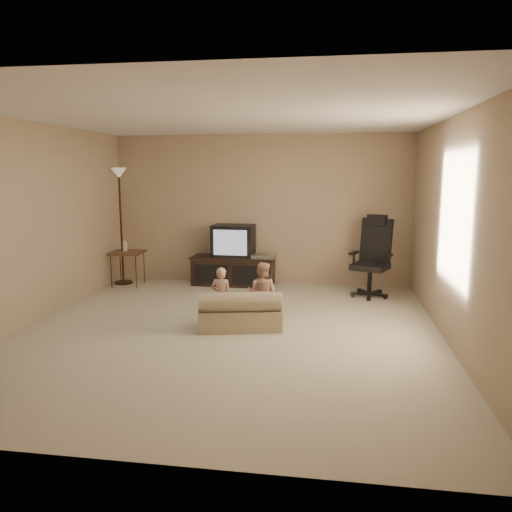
{
  "coord_description": "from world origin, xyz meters",
  "views": [
    {
      "loc": [
        1.2,
        -5.6,
        1.88
      ],
      "look_at": [
        0.25,
        0.6,
        0.82
      ],
      "focal_mm": 35.0,
      "sensor_mm": 36.0,
      "label": 1
    }
  ],
  "objects_px": {
    "office_chair": "(372,267)",
    "toddler_right": "(262,293)",
    "tv_stand": "(234,260)",
    "side_table": "(127,253)",
    "child_sofa": "(240,313)",
    "floor_lamp": "(120,200)",
    "toddler_left": "(221,296)"
  },
  "relations": [
    {
      "from": "office_chair",
      "to": "toddler_right",
      "type": "relative_size",
      "value": 1.57
    },
    {
      "from": "tv_stand",
      "to": "office_chair",
      "type": "distance_m",
      "value": 2.28
    },
    {
      "from": "side_table",
      "to": "toddler_right",
      "type": "xyz_separation_m",
      "value": [
        2.52,
        -1.79,
        -0.16
      ]
    },
    {
      "from": "tv_stand",
      "to": "child_sofa",
      "type": "height_order",
      "value": "tv_stand"
    },
    {
      "from": "tv_stand",
      "to": "floor_lamp",
      "type": "distance_m",
      "value": 2.14
    },
    {
      "from": "side_table",
      "to": "child_sofa",
      "type": "relative_size",
      "value": 0.72
    },
    {
      "from": "side_table",
      "to": "child_sofa",
      "type": "height_order",
      "value": "side_table"
    },
    {
      "from": "floor_lamp",
      "to": "child_sofa",
      "type": "bearing_deg",
      "value": -41.65
    },
    {
      "from": "toddler_right",
      "to": "child_sofa",
      "type": "bearing_deg",
      "value": 53.02
    },
    {
      "from": "office_chair",
      "to": "child_sofa",
      "type": "xyz_separation_m",
      "value": [
        -1.7,
        -1.91,
        -0.25
      ]
    },
    {
      "from": "tv_stand",
      "to": "child_sofa",
      "type": "xyz_separation_m",
      "value": [
        0.54,
        -2.35,
        -0.22
      ]
    },
    {
      "from": "child_sofa",
      "to": "floor_lamp",
      "type": "bearing_deg",
      "value": 125.94
    },
    {
      "from": "office_chair",
      "to": "toddler_right",
      "type": "distance_m",
      "value": 2.23
    },
    {
      "from": "tv_stand",
      "to": "floor_lamp",
      "type": "bearing_deg",
      "value": -172.6
    },
    {
      "from": "side_table",
      "to": "office_chair",
      "type": "bearing_deg",
      "value": -1.58
    },
    {
      "from": "side_table",
      "to": "toddler_right",
      "type": "relative_size",
      "value": 0.99
    },
    {
      "from": "toddler_left",
      "to": "side_table",
      "type": "bearing_deg",
      "value": -36.93
    },
    {
      "from": "tv_stand",
      "to": "child_sofa",
      "type": "relative_size",
      "value": 1.31
    },
    {
      "from": "tv_stand",
      "to": "toddler_right",
      "type": "distance_m",
      "value": 2.26
    },
    {
      "from": "tv_stand",
      "to": "side_table",
      "type": "distance_m",
      "value": 1.78
    },
    {
      "from": "tv_stand",
      "to": "office_chair",
      "type": "bearing_deg",
      "value": -9.76
    },
    {
      "from": "tv_stand",
      "to": "office_chair",
      "type": "relative_size",
      "value": 1.15
    },
    {
      "from": "toddler_left",
      "to": "office_chair",
      "type": "bearing_deg",
      "value": -131.05
    },
    {
      "from": "child_sofa",
      "to": "toddler_left",
      "type": "xyz_separation_m",
      "value": [
        -0.25,
        0.11,
        0.17
      ]
    },
    {
      "from": "child_sofa",
      "to": "toddler_left",
      "type": "distance_m",
      "value": 0.32
    },
    {
      "from": "office_chair",
      "to": "side_table",
      "type": "xyz_separation_m",
      "value": [
        -3.98,
        0.11,
        0.11
      ]
    },
    {
      "from": "tv_stand",
      "to": "toddler_right",
      "type": "bearing_deg",
      "value": -68.43
    },
    {
      "from": "office_chair",
      "to": "child_sofa",
      "type": "bearing_deg",
      "value": -108.49
    },
    {
      "from": "office_chair",
      "to": "side_table",
      "type": "height_order",
      "value": "office_chair"
    },
    {
      "from": "office_chair",
      "to": "side_table",
      "type": "bearing_deg",
      "value": -158.37
    },
    {
      "from": "tv_stand",
      "to": "toddler_right",
      "type": "relative_size",
      "value": 1.81
    },
    {
      "from": "child_sofa",
      "to": "toddler_left",
      "type": "height_order",
      "value": "toddler_left"
    }
  ]
}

